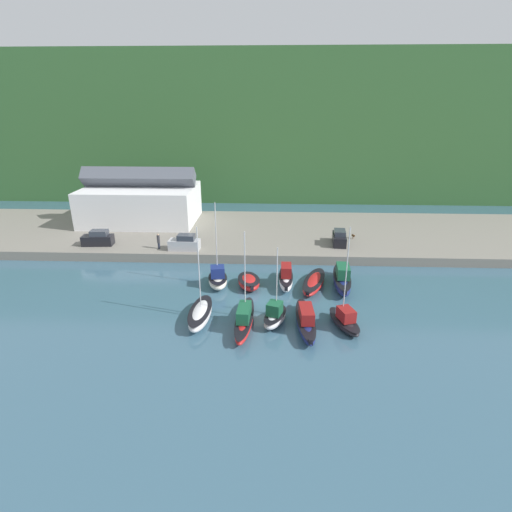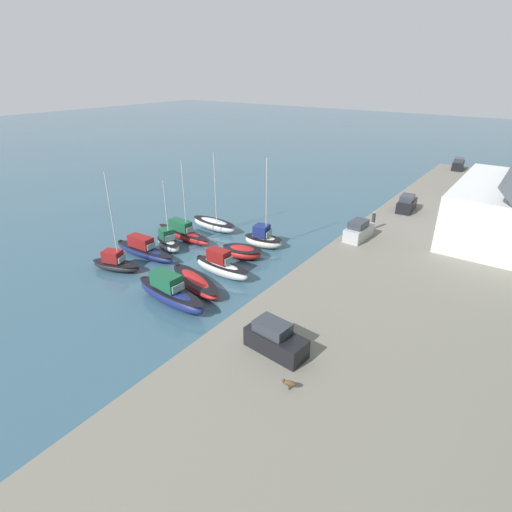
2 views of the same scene
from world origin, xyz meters
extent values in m
plane|color=#385B70|center=(0.00, 0.00, 0.00)|extent=(320.00, 320.00, 0.00)
cube|color=#386633|center=(0.00, 82.66, 14.98)|extent=(240.00, 77.11, 29.96)
cube|color=gray|center=(0.00, 21.55, 0.62)|extent=(110.10, 22.52, 1.24)
cube|color=white|center=(-20.09, 25.68, 4.16)|extent=(18.11, 12.11, 5.84)
cube|color=#515660|center=(-20.09, 25.68, 8.74)|extent=(18.47, 3.33, 3.33)
ellipsoid|color=white|center=(-4.38, 3.41, 0.66)|extent=(2.81, 4.64, 1.32)
ellipsoid|color=black|center=(-4.38, 3.41, 1.12)|extent=(2.91, 4.74, 0.12)
cube|color=navy|center=(-4.34, 3.20, 1.93)|extent=(1.81, 1.77, 1.23)
cube|color=#8CA5B2|center=(-4.50, 4.09, 1.75)|extent=(1.41, 0.34, 0.61)
cylinder|color=silver|center=(-4.44, 3.73, 5.65)|extent=(0.10, 0.10, 8.67)
ellipsoid|color=red|center=(-0.74, 3.22, 0.64)|extent=(3.29, 4.63, 1.28)
ellipsoid|color=black|center=(-0.74, 3.22, 1.09)|extent=(3.40, 4.74, 0.12)
cube|color=black|center=(-0.27, 1.28, 0.90)|extent=(0.42, 0.36, 0.56)
ellipsoid|color=white|center=(3.58, 4.03, 0.71)|extent=(1.67, 6.30, 1.41)
ellipsoid|color=black|center=(3.58, 4.03, 1.20)|extent=(1.73, 6.42, 0.12)
cube|color=maroon|center=(3.57, 3.72, 2.04)|extent=(1.21, 2.21, 1.25)
cube|color=#8CA5B2|center=(3.59, 4.96, 1.85)|extent=(1.06, 0.12, 0.63)
cube|color=black|center=(3.53, 1.05, 0.99)|extent=(0.36, 0.29, 0.56)
ellipsoid|color=red|center=(6.84, 3.61, 0.55)|extent=(4.04, 7.48, 1.09)
ellipsoid|color=black|center=(6.84, 3.61, 0.93)|extent=(4.16, 7.64, 0.12)
cube|color=black|center=(5.84, 0.34, 0.77)|extent=(0.43, 0.37, 0.56)
ellipsoid|color=navy|center=(10.07, 3.86, 0.76)|extent=(2.32, 7.87, 1.52)
ellipsoid|color=black|center=(10.07, 3.86, 1.29)|extent=(2.41, 8.03, 0.12)
cube|color=#195638|center=(10.05, 3.47, 2.16)|extent=(1.55, 2.80, 1.28)
cube|color=#8CA5B2|center=(10.14, 4.98, 1.97)|extent=(1.26, 0.18, 0.64)
cube|color=black|center=(9.84, 0.18, 1.06)|extent=(0.38, 0.30, 0.56)
ellipsoid|color=silver|center=(-5.06, -4.51, 0.67)|extent=(2.15, 6.47, 1.34)
ellipsoid|color=black|center=(-5.06, -4.51, 1.14)|extent=(2.23, 6.60, 0.12)
cylinder|color=silver|center=(-5.05, -4.03, 5.44)|extent=(0.10, 0.10, 8.20)
ellipsoid|color=red|center=(-0.63, -5.36, 0.56)|extent=(1.95, 8.32, 1.11)
ellipsoid|color=black|center=(-0.63, -5.36, 0.95)|extent=(2.02, 8.49, 0.12)
cube|color=#195638|center=(-0.65, -5.78, 1.70)|extent=(1.30, 2.94, 1.18)
cube|color=#8CA5B2|center=(-0.57, -4.18, 1.53)|extent=(1.04, 0.15, 0.59)
cylinder|color=silver|center=(-0.60, -4.75, 5.23)|extent=(0.10, 0.10, 8.24)
ellipsoid|color=silver|center=(2.30, -4.77, 0.58)|extent=(2.98, 4.50, 1.16)
ellipsoid|color=black|center=(2.30, -4.77, 0.99)|extent=(3.08, 4.60, 0.12)
cube|color=#195638|center=(2.23, -4.97, 1.76)|extent=(1.69, 1.80, 1.19)
cube|color=#8CA5B2|center=(2.52, -4.14, 1.58)|extent=(1.13, 0.47, 0.60)
cylinder|color=silver|center=(2.40, -4.48, 4.48)|extent=(0.10, 0.10, 6.63)
ellipsoid|color=navy|center=(5.19, -5.32, 0.55)|extent=(2.01, 8.07, 1.10)
ellipsoid|color=black|center=(5.19, -5.32, 0.94)|extent=(2.09, 8.24, 0.12)
cube|color=maroon|center=(5.21, -5.72, 1.69)|extent=(1.36, 2.86, 1.18)
cube|color=#8CA5B2|center=(5.14, -4.17, 1.51)|extent=(1.11, 0.15, 0.59)
cube|color=black|center=(5.37, -9.12, 0.77)|extent=(0.37, 0.30, 0.56)
ellipsoid|color=black|center=(8.89, -5.17, 0.48)|extent=(3.21, 5.34, 0.96)
ellipsoid|color=black|center=(8.89, -5.17, 0.82)|extent=(3.31, 5.45, 0.12)
cube|color=maroon|center=(8.97, -5.41, 1.53)|extent=(1.75, 2.08, 1.14)
cube|color=#8CA5B2|center=(8.64, -4.43, 1.36)|extent=(1.09, 0.46, 0.57)
cylinder|color=silver|center=(8.77, -4.81, 5.45)|extent=(0.10, 0.10, 8.97)
cube|color=black|center=(11.42, 15.40, 1.94)|extent=(2.18, 4.35, 1.40)
cube|color=#333842|center=(11.40, 15.09, 3.02)|extent=(1.73, 2.44, 0.76)
cube|color=black|center=(-22.73, 13.56, 1.94)|extent=(4.32, 2.10, 1.40)
cube|color=#333842|center=(-22.41, 13.58, 3.02)|extent=(2.41, 1.69, 0.76)
cube|color=#B7B7BC|center=(-10.09, 12.18, 1.94)|extent=(4.26, 1.95, 1.40)
cube|color=#333842|center=(-9.78, 12.17, 3.02)|extent=(2.36, 1.61, 0.76)
cylinder|color=#232838|center=(-13.71, 12.44, 1.67)|extent=(0.32, 0.32, 0.85)
cylinder|color=#333338|center=(-13.71, 12.44, 2.62)|extent=(0.40, 0.40, 1.05)
sphere|color=tan|center=(-13.71, 12.44, 3.26)|extent=(0.24, 0.24, 0.24)
cylinder|color=brown|center=(13.89, 17.95, 1.38)|extent=(0.12, 0.12, 0.28)
ellipsoid|color=brown|center=(13.89, 17.95, 1.70)|extent=(0.55, 0.85, 0.36)
sphere|color=brown|center=(14.01, 17.61, 1.81)|extent=(0.22, 0.22, 0.22)
camera|label=1|loc=(1.89, -38.76, 20.25)|focal=28.00mm
camera|label=2|loc=(29.48, 26.77, 18.40)|focal=28.00mm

